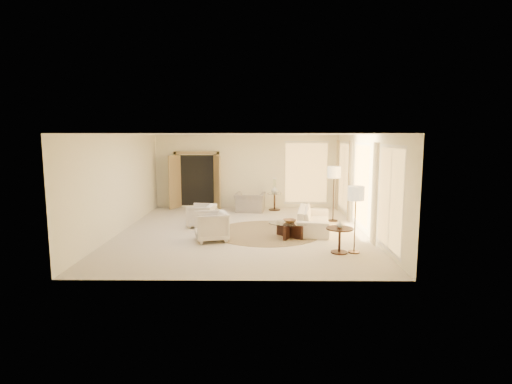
{
  "coord_description": "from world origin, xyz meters",
  "views": [
    {
      "loc": [
        0.51,
        -11.34,
        2.75
      ],
      "look_at": [
        0.4,
        0.4,
        1.1
      ],
      "focal_mm": 28.0,
      "sensor_mm": 36.0,
      "label": 1
    }
  ],
  "objects_px": {
    "coffee_table": "(290,228)",
    "side_vase": "(275,190)",
    "accent_chair": "(250,199)",
    "sofa": "(314,219)",
    "end_vase": "(340,225)",
    "side_table": "(275,200)",
    "floor_lamp_far": "(356,196)",
    "floor_lamp_near": "(334,175)",
    "bowl": "(290,221)",
    "end_table": "(340,236)",
    "armchair_left": "(202,214)",
    "armchair_right": "(211,225)"
  },
  "relations": [
    {
      "from": "side_table",
      "to": "bowl",
      "type": "height_order",
      "value": "side_table"
    },
    {
      "from": "floor_lamp_far",
      "to": "end_table",
      "type": "bearing_deg",
      "value": -177.2
    },
    {
      "from": "side_table",
      "to": "end_vase",
      "type": "distance_m",
      "value": 5.67
    },
    {
      "from": "end_vase",
      "to": "bowl",
      "type": "bearing_deg",
      "value": 126.87
    },
    {
      "from": "bowl",
      "to": "side_vase",
      "type": "relative_size",
      "value": 1.31
    },
    {
      "from": "floor_lamp_near",
      "to": "armchair_left",
      "type": "bearing_deg",
      "value": -168.06
    },
    {
      "from": "armchair_right",
      "to": "bowl",
      "type": "bearing_deg",
      "value": 84.49
    },
    {
      "from": "accent_chair",
      "to": "coffee_table",
      "type": "bearing_deg",
      "value": 113.85
    },
    {
      "from": "armchair_left",
      "to": "coffee_table",
      "type": "bearing_deg",
      "value": 73.9
    },
    {
      "from": "coffee_table",
      "to": "end_vase",
      "type": "height_order",
      "value": "end_vase"
    },
    {
      "from": "accent_chair",
      "to": "floor_lamp_far",
      "type": "xyz_separation_m",
      "value": [
        2.6,
        -5.19,
        0.9
      ]
    },
    {
      "from": "sofa",
      "to": "floor_lamp_near",
      "type": "height_order",
      "value": "floor_lamp_near"
    },
    {
      "from": "floor_lamp_far",
      "to": "end_vase",
      "type": "relative_size",
      "value": 9.45
    },
    {
      "from": "coffee_table",
      "to": "side_vase",
      "type": "distance_m",
      "value": 4.11
    },
    {
      "from": "armchair_right",
      "to": "end_table",
      "type": "distance_m",
      "value": 3.36
    },
    {
      "from": "armchair_right",
      "to": "accent_chair",
      "type": "height_order",
      "value": "accent_chair"
    },
    {
      "from": "coffee_table",
      "to": "floor_lamp_near",
      "type": "bearing_deg",
      "value": 53.77
    },
    {
      "from": "armchair_right",
      "to": "end_table",
      "type": "relative_size",
      "value": 1.33
    },
    {
      "from": "accent_chair",
      "to": "bowl",
      "type": "xyz_separation_m",
      "value": [
        1.17,
        -3.77,
        0.0
      ]
    },
    {
      "from": "end_table",
      "to": "side_vase",
      "type": "xyz_separation_m",
      "value": [
        -1.34,
        5.5,
        0.36
      ]
    },
    {
      "from": "accent_chair",
      "to": "side_vase",
      "type": "relative_size",
      "value": 4.0
    },
    {
      "from": "sofa",
      "to": "bowl",
      "type": "xyz_separation_m",
      "value": [
        -0.77,
        -0.87,
        0.13
      ]
    },
    {
      "from": "accent_chair",
      "to": "end_vase",
      "type": "height_order",
      "value": "accent_chair"
    },
    {
      "from": "floor_lamp_far",
      "to": "side_vase",
      "type": "relative_size",
      "value": 6.06
    },
    {
      "from": "armchair_left",
      "to": "side_table",
      "type": "distance_m",
      "value": 3.64
    },
    {
      "from": "sofa",
      "to": "armchair_left",
      "type": "distance_m",
      "value": 3.38
    },
    {
      "from": "accent_chair",
      "to": "floor_lamp_far",
      "type": "height_order",
      "value": "floor_lamp_far"
    },
    {
      "from": "sofa",
      "to": "accent_chair",
      "type": "height_order",
      "value": "accent_chair"
    },
    {
      "from": "side_table",
      "to": "armchair_left",
      "type": "bearing_deg",
      "value": -129.64
    },
    {
      "from": "accent_chair",
      "to": "coffee_table",
      "type": "distance_m",
      "value": 3.96
    },
    {
      "from": "side_table",
      "to": "end_vase",
      "type": "height_order",
      "value": "end_vase"
    },
    {
      "from": "accent_chair",
      "to": "side_vase",
      "type": "height_order",
      "value": "accent_chair"
    },
    {
      "from": "side_vase",
      "to": "sofa",
      "type": "bearing_deg",
      "value": -72.1
    },
    {
      "from": "accent_chair",
      "to": "coffee_table",
      "type": "relative_size",
      "value": 0.77
    },
    {
      "from": "armchair_right",
      "to": "floor_lamp_far",
      "type": "distance_m",
      "value": 3.81
    },
    {
      "from": "floor_lamp_near",
      "to": "end_vase",
      "type": "xyz_separation_m",
      "value": [
        -0.5,
        -3.58,
        -0.83
      ]
    },
    {
      "from": "side_table",
      "to": "end_vase",
      "type": "xyz_separation_m",
      "value": [
        1.34,
        -5.5,
        0.29
      ]
    },
    {
      "from": "sofa",
      "to": "floor_lamp_near",
      "type": "distance_m",
      "value": 1.92
    },
    {
      "from": "bowl",
      "to": "end_table",
      "type": "bearing_deg",
      "value": -53.13
    },
    {
      "from": "sofa",
      "to": "armchair_right",
      "type": "height_order",
      "value": "armchair_right"
    },
    {
      "from": "accent_chair",
      "to": "side_vase",
      "type": "xyz_separation_m",
      "value": [
        0.91,
        0.3,
        0.32
      ]
    },
    {
      "from": "accent_chair",
      "to": "bowl",
      "type": "height_order",
      "value": "accent_chair"
    },
    {
      "from": "end_table",
      "to": "side_vase",
      "type": "relative_size",
      "value": 2.43
    },
    {
      "from": "end_table",
      "to": "end_vase",
      "type": "distance_m",
      "value": 0.27
    },
    {
      "from": "floor_lamp_far",
      "to": "floor_lamp_near",
      "type": "bearing_deg",
      "value": 87.69
    },
    {
      "from": "sofa",
      "to": "coffee_table",
      "type": "xyz_separation_m",
      "value": [
        -0.77,
        -0.87,
        -0.06
      ]
    },
    {
      "from": "side_table",
      "to": "sofa",
      "type": "bearing_deg",
      "value": -72.1
    },
    {
      "from": "end_table",
      "to": "side_table",
      "type": "height_order",
      "value": "side_table"
    },
    {
      "from": "bowl",
      "to": "end_vase",
      "type": "bearing_deg",
      "value": -53.13
    },
    {
      "from": "end_vase",
      "to": "side_table",
      "type": "bearing_deg",
      "value": 103.66
    }
  ]
}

